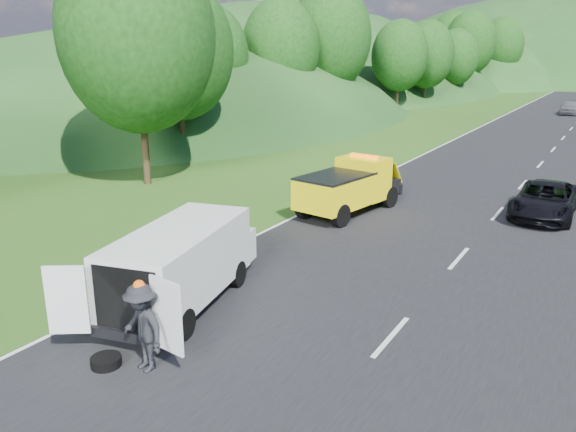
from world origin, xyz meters
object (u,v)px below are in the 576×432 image
Objects in this scene: spare_tire at (107,366)px; suitcase at (212,240)px; passing_suv at (543,217)px; white_van at (183,262)px; worker at (146,370)px; child at (240,273)px; tow_truck at (350,186)px; woman at (232,257)px.

suitcase is at bearing 110.95° from spare_tire.
white_van is at bearing -116.60° from passing_suv.
worker is 0.88m from spare_tire.
white_van reaches higher than suitcase.
suitcase reaches higher than child.
suitcase is at bearing -99.17° from tow_truck.
worker is 7.53m from suitcase.
white_van is 6.19× the size of child.
child is 13.18m from passing_suv.
woman is 6.80m from worker.
spare_tire is (0.64, -5.73, 0.00)m from child.
child is 1.62× the size of suitcase.
child is 5.76m from spare_tire.
spare_tire is at bearing -92.72° from white_van.
white_van is at bearing -149.20° from woman.
tow_truck is at bearing 71.84° from suitcase.
suitcase is at bearing -132.14° from passing_suv.
spare_tire is (0.59, -3.19, -1.20)m from white_van.
child is 1.60× the size of spare_tire.
tow_truck is 0.87× the size of white_van.
woman is 1.38m from child.
worker is 17.46m from passing_suv.
suitcase is (-2.09, 3.81, -0.88)m from white_van.
white_van is at bearing 100.47° from spare_tire.
tow_truck is at bearing -152.91° from passing_suv.
woman is (-1.05, 3.50, -1.20)m from white_van.
suitcase is 0.99× the size of spare_tire.
passing_suv is at bearing 74.12° from child.
suitcase is (-2.09, -6.37, -0.80)m from tow_truck.
suitcase is 13.41m from passing_suv.
white_van is 4.43m from suitcase.
suitcase is 0.13× the size of passing_suv.
woman is 1.56× the size of child.
white_van is 3.40m from worker.
white_van is 15.41m from passing_suv.
worker is 2.97× the size of spare_tire.
worker reaches higher than woman.
woman is at bearing 93.47° from white_van.
child is at bearing 118.07° from worker.
passing_suv is at bearing -24.09° from woman.
child is at bearing 96.38° from spare_tire.
white_van is (-0.00, -10.18, 0.09)m from tow_truck.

